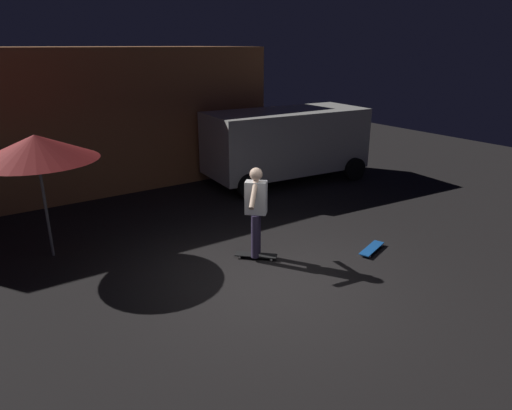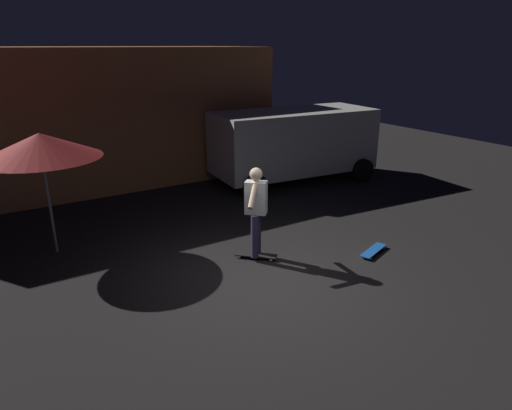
% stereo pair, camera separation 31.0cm
% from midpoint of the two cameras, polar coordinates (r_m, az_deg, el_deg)
% --- Properties ---
extents(ground_plane, '(28.00, 28.00, 0.00)m').
position_cam_midpoint_polar(ground_plane, '(7.73, 2.96, -9.74)').
color(ground_plane, black).
extents(low_building, '(10.20, 4.19, 3.71)m').
position_cam_midpoint_polar(low_building, '(14.12, -20.18, 10.49)').
color(low_building, '#C67A47').
rests_on(low_building, ground_plane).
extents(parked_van, '(4.74, 2.53, 2.03)m').
position_cam_midpoint_polar(parked_van, '(13.18, 5.44, 7.94)').
color(parked_van, silver).
rests_on(parked_van, ground_plane).
extents(patio_umbrella, '(2.10, 2.10, 2.30)m').
position_cam_midpoint_polar(patio_umbrella, '(8.93, -24.46, 6.76)').
color(patio_umbrella, slate).
rests_on(patio_umbrella, ground_plane).
extents(skateboard_ridden, '(0.70, 0.69, 0.07)m').
position_cam_midpoint_polar(skateboard_ridden, '(8.55, 1.05, -6.31)').
color(skateboard_ridden, black).
rests_on(skateboard_ridden, ground_plane).
extents(skateboard_spare, '(0.80, 0.45, 0.07)m').
position_cam_midpoint_polar(skateboard_spare, '(9.05, 15.42, -5.52)').
color(skateboard_spare, '#1959B2').
rests_on(skateboard_spare, ground_plane).
extents(skater, '(0.75, 0.77, 1.67)m').
position_cam_midpoint_polar(skater, '(8.17, 1.09, -0.10)').
color(skater, '#382D4C').
rests_on(skater, skateboard_ridden).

